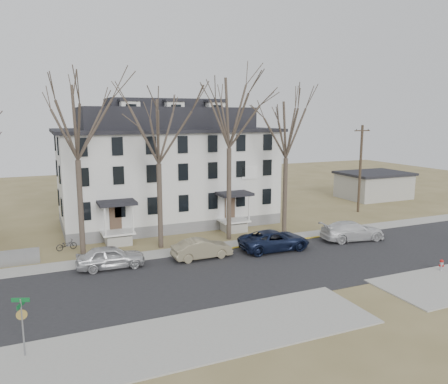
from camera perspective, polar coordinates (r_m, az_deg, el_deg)
name	(u,v)px	position (r m, az deg, el deg)	size (l,w,h in m)	color
ground	(276,279)	(29.04, 6.83, -11.24)	(120.00, 120.00, 0.00)	olive
main_road	(262,269)	(30.67, 4.93, -10.04)	(120.00, 10.00, 0.04)	#27272A
far_sidewalk	(227,246)	(35.78, 0.34, -7.06)	(120.00, 2.00, 0.08)	#A09F97
near_sidewalk_left	(182,340)	(21.87, -5.45, -18.64)	(20.00, 5.00, 0.08)	#A09F97
yellow_curb	(285,242)	(37.25, 8.01, -6.48)	(14.00, 0.25, 0.06)	gold
boarding_house	(167,168)	(43.23, -7.42, 3.09)	(20.80, 12.36, 12.05)	slate
distant_building	(374,185)	(59.47, 18.95, 0.88)	(8.50, 6.50, 3.35)	#A09F97
tree_far_left	(75,117)	(33.25, -18.84, 9.22)	(8.40, 8.40, 13.72)	#473B31
tree_mid_left	(158,127)	(34.29, -8.63, 8.39)	(7.80, 7.80, 12.74)	#473B31
tree_center	(229,108)	(36.29, 0.67, 10.92)	(9.00, 9.00, 14.70)	#473B31
tree_mid_right	(287,126)	(38.86, 8.17, 8.56)	(7.80, 7.80, 12.74)	#473B31
utility_pole_far	(360,168)	(49.66, 17.37, 3.04)	(2.00, 0.28, 9.50)	#3D3023
car_silver	(111,258)	(31.47, -14.59, -8.28)	(1.87, 4.64, 1.58)	silver
car_tan	(202,249)	(32.54, -2.91, -7.47)	(1.55, 4.44, 1.46)	gray
car_navy	(274,241)	(34.70, 6.60, -6.32)	(2.60, 5.63, 1.56)	#131C36
car_white	(352,231)	(38.71, 16.41, -4.94)	(2.24, 5.50, 1.60)	silver
bicycle_left	(67,245)	(36.66, -19.88, -6.57)	(0.56, 1.59, 0.84)	black
fire_hydrant	(441,265)	(33.49, 26.52, -8.57)	(0.35, 0.33, 0.84)	#B7B7BA
street_sign	(22,318)	(21.47, -24.88, -14.76)	(0.78, 0.78, 2.75)	gray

